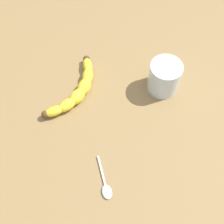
# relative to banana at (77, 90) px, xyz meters

# --- Properties ---
(wooden_tabletop) EXTENTS (1.20, 1.20, 0.03)m
(wooden_tabletop) POSITION_rel_banana_xyz_m (-0.04, 0.08, -0.03)
(wooden_tabletop) COLOR olive
(wooden_tabletop) RESTS_ON ground
(banana) EXTENTS (0.22, 0.13, 0.04)m
(banana) POSITION_rel_banana_xyz_m (0.00, 0.00, 0.00)
(banana) COLOR yellow
(banana) RESTS_ON wooden_tabletop
(smoothie_glass) EXTENTS (0.09, 0.09, 0.09)m
(smoothie_glass) POSITION_rel_banana_xyz_m (-0.21, 0.13, 0.03)
(smoothie_glass) COLOR silver
(smoothie_glass) RESTS_ON wooden_tabletop
(teaspoon) EXTENTS (0.06, 0.11, 0.01)m
(teaspoon) POSITION_rel_banana_xyz_m (0.10, 0.27, -0.01)
(teaspoon) COLOR silver
(teaspoon) RESTS_ON wooden_tabletop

